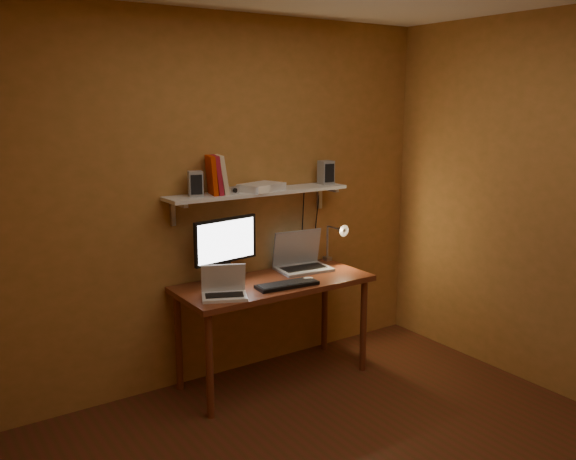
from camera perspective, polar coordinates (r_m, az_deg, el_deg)
room at (r=3.11m, az=8.59°, el=-1.21°), size 3.44×3.24×2.64m
desk at (r=4.36m, az=-1.32°, el=-5.86°), size 1.40×0.60×0.75m
wall_shelf at (r=4.37m, az=-2.73°, el=3.51°), size 1.40×0.25×0.21m
monitor at (r=4.26m, az=-5.83°, el=-1.55°), size 0.51×0.24×0.46m
laptop at (r=4.63m, az=1.18°, el=-2.73°), size 0.42×0.32×0.29m
netbook at (r=4.00m, az=-6.01°, el=-5.42°), size 0.35×0.31×0.21m
keyboard at (r=4.21m, az=-0.09°, el=-5.15°), size 0.45×0.18×0.02m
mouse at (r=4.33m, az=1.85°, el=-4.61°), size 0.10×0.07×0.03m
desk_lamp at (r=4.76m, az=4.56°, el=-0.71°), size 0.09×0.23×0.38m
speaker_left at (r=4.13m, az=-8.65°, el=4.30°), size 0.12×0.12×0.17m
speaker_right at (r=4.70m, az=3.57°, el=5.40°), size 0.11×0.11×0.18m
books at (r=4.19m, az=-6.70°, el=5.14°), size 0.17×0.19×0.27m
shelf_camera at (r=4.20m, az=-5.14°, el=3.73°), size 0.09×0.05×0.05m
router at (r=4.35m, az=-2.49°, el=4.04°), size 0.36×0.29×0.05m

